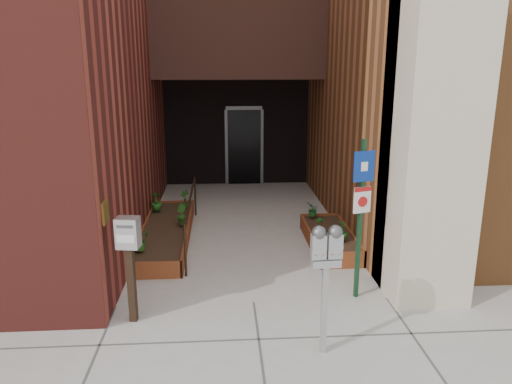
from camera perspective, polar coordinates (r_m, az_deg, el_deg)
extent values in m
plane|color=#9E9991|center=(7.51, -0.28, -12.51)|extent=(80.00, 80.00, 0.00)
cube|color=beige|center=(7.57, 19.31, 4.51)|extent=(1.10, 1.20, 4.40)
cube|color=#311A15|center=(12.66, -2.13, 17.42)|extent=(4.20, 2.00, 2.00)
cube|color=black|center=(14.19, -2.22, 7.03)|extent=(4.00, 0.30, 3.00)
cube|color=black|center=(14.09, -1.36, 5.13)|extent=(0.90, 0.06, 2.10)
cube|color=#B79338|center=(6.92, -16.88, -2.20)|extent=(0.04, 0.30, 0.30)
cube|color=brown|center=(8.34, -11.52, -8.77)|extent=(0.90, 0.04, 0.30)
cube|color=brown|center=(11.66, -9.33, -1.72)|extent=(0.90, 0.04, 0.30)
cube|color=brown|center=(10.04, -12.68, -4.68)|extent=(0.04, 3.60, 0.30)
cube|color=brown|center=(9.94, -7.76, -4.63)|extent=(0.04, 3.60, 0.30)
cube|color=black|center=(9.99, -10.23, -4.77)|extent=(0.82, 3.52, 0.26)
cube|color=brown|center=(8.68, 9.93, -7.70)|extent=(0.80, 0.04, 0.30)
cube|color=brown|center=(10.66, 7.21, -3.25)|extent=(0.80, 0.04, 0.30)
cube|color=brown|center=(9.59, 6.20, -5.33)|extent=(0.04, 2.20, 0.30)
cube|color=brown|center=(9.75, 10.62, -5.16)|extent=(0.04, 2.20, 0.30)
cube|color=black|center=(9.67, 8.42, -5.36)|extent=(0.72, 2.12, 0.26)
cylinder|color=black|center=(8.24, -8.09, -6.63)|extent=(0.04, 0.04, 0.90)
cylinder|color=black|center=(11.37, -6.96, -0.49)|extent=(0.04, 0.04, 0.90)
cylinder|color=black|center=(9.67, -7.52, -0.65)|extent=(0.04, 3.30, 0.04)
cube|color=#A8A8AA|center=(6.17, 7.79, -13.21)|extent=(0.07, 0.07, 1.13)
cube|color=#A8A8AA|center=(5.91, 8.00, -7.99)|extent=(0.35, 0.15, 0.09)
cube|color=#A8A8AA|center=(5.81, 7.15, -6.21)|extent=(0.18, 0.12, 0.29)
sphere|color=#59595B|center=(5.75, 7.20, -4.63)|extent=(0.17, 0.17, 0.17)
cube|color=white|center=(5.75, 7.30, -6.21)|extent=(0.10, 0.01, 0.06)
cube|color=#B21414|center=(5.78, 7.27, -7.04)|extent=(0.10, 0.01, 0.03)
cube|color=#A8A8AA|center=(5.86, 8.98, -6.10)|extent=(0.18, 0.12, 0.29)
sphere|color=#59595B|center=(5.80, 9.05, -4.54)|extent=(0.17, 0.17, 0.17)
cube|color=white|center=(5.80, 9.15, -6.10)|extent=(0.10, 0.01, 0.06)
cube|color=#B21414|center=(5.83, 9.11, -6.92)|extent=(0.10, 0.01, 0.03)
cube|color=#14381F|center=(7.37, 11.77, -3.27)|extent=(0.07, 0.07, 2.39)
cube|color=navy|center=(7.14, 12.26, 2.88)|extent=(0.32, 0.12, 0.43)
cube|color=white|center=(7.13, 12.28, 2.87)|extent=(0.11, 0.04, 0.13)
cube|color=white|center=(7.25, 12.04, -0.90)|extent=(0.27, 0.10, 0.38)
cube|color=#B21414|center=(7.21, 12.14, 0.30)|extent=(0.26, 0.09, 0.07)
cylinder|color=#B21414|center=(7.25, 12.09, -1.09)|extent=(0.15, 0.06, 0.15)
cube|color=black|center=(7.01, -14.03, -10.19)|extent=(0.11, 0.11, 1.08)
cube|color=silver|center=(6.73, -14.42, -4.51)|extent=(0.32, 0.26, 0.41)
cube|color=#59595B|center=(6.60, -14.80, -3.87)|extent=(0.21, 0.04, 0.04)
cube|color=white|center=(6.65, -14.71, -5.23)|extent=(0.23, 0.05, 0.10)
imported|color=#27621C|center=(8.75, -13.14, -5.38)|extent=(0.45, 0.45, 0.35)
imported|color=#225317|center=(9.92, -8.55, -2.56)|extent=(0.30, 0.30, 0.40)
imported|color=#1F5B1A|center=(10.91, -11.31, -1.05)|extent=(0.30, 0.30, 0.41)
imported|color=#1D4E16|center=(10.99, -8.11, -0.79)|extent=(0.30, 0.30, 0.41)
imported|color=#19591C|center=(9.13, 9.83, -4.36)|extent=(0.21, 0.21, 0.35)
imported|color=#1C5919|center=(9.28, 7.30, -3.89)|extent=(0.24, 0.24, 0.36)
imported|color=#1A5E20|center=(10.37, 6.51, -2.02)|extent=(0.34, 0.34, 0.30)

